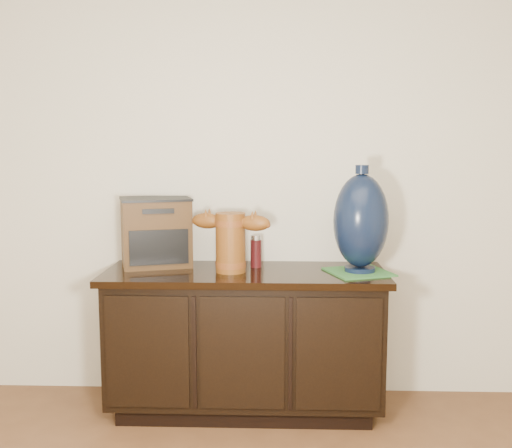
{
  "coord_description": "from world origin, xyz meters",
  "views": [
    {
      "loc": [
        0.16,
        -0.82,
        1.4
      ],
      "look_at": [
        0.06,
        2.18,
        1.01
      ],
      "focal_mm": 42.0,
      "sensor_mm": 36.0,
      "label": 1
    }
  ],
  "objects_px": {
    "spray_can": "(256,251)",
    "sideboard": "(245,339)",
    "terracotta_vessel": "(231,239)",
    "tv_radio": "(156,232)",
    "lamp_base": "(361,221)"
  },
  "relations": [
    {
      "from": "sideboard",
      "to": "terracotta_vessel",
      "type": "bearing_deg",
      "value": -160.33
    },
    {
      "from": "tv_radio",
      "to": "lamp_base",
      "type": "bearing_deg",
      "value": -25.74
    },
    {
      "from": "sideboard",
      "to": "lamp_base",
      "type": "xyz_separation_m",
      "value": [
        0.59,
        -0.03,
        0.63
      ]
    },
    {
      "from": "lamp_base",
      "to": "tv_radio",
      "type": "bearing_deg",
      "value": 171.54
    },
    {
      "from": "tv_radio",
      "to": "spray_can",
      "type": "height_order",
      "value": "tv_radio"
    },
    {
      "from": "spray_can",
      "to": "terracotta_vessel",
      "type": "bearing_deg",
      "value": -134.43
    },
    {
      "from": "sideboard",
      "to": "spray_can",
      "type": "bearing_deg",
      "value": 62.41
    },
    {
      "from": "terracotta_vessel",
      "to": "spray_can",
      "type": "distance_m",
      "value": 0.2
    },
    {
      "from": "sideboard",
      "to": "spray_can",
      "type": "relative_size",
      "value": 8.45
    },
    {
      "from": "terracotta_vessel",
      "to": "spray_can",
      "type": "bearing_deg",
      "value": 63.63
    },
    {
      "from": "terracotta_vessel",
      "to": "sideboard",
      "type": "bearing_deg",
      "value": 37.73
    },
    {
      "from": "tv_radio",
      "to": "spray_can",
      "type": "bearing_deg",
      "value": -20.64
    },
    {
      "from": "sideboard",
      "to": "lamp_base",
      "type": "distance_m",
      "value": 0.87
    },
    {
      "from": "terracotta_vessel",
      "to": "tv_radio",
      "type": "distance_m",
      "value": 0.45
    },
    {
      "from": "spray_can",
      "to": "sideboard",
      "type": "bearing_deg",
      "value": -117.59
    }
  ]
}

